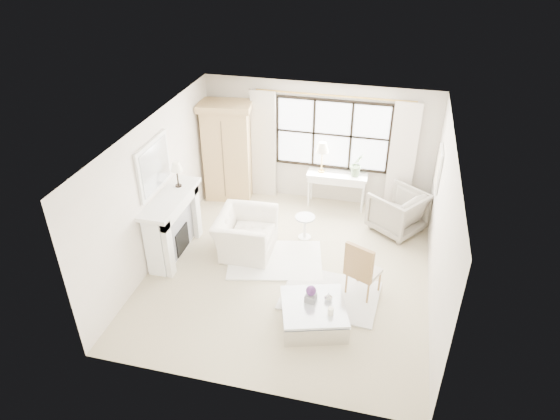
# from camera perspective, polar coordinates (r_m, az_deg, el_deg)

# --- Properties ---
(floor) EXTENTS (5.50, 5.50, 0.00)m
(floor) POSITION_cam_1_polar(r_m,az_deg,el_deg) (9.30, 1.06, -6.82)
(floor) COLOR #C6B793
(floor) RESTS_ON ground
(ceiling) EXTENTS (5.50, 5.50, 0.00)m
(ceiling) POSITION_cam_1_polar(r_m,az_deg,el_deg) (7.92, 1.25, 8.70)
(ceiling) COLOR white
(ceiling) RESTS_ON ground
(wall_back) EXTENTS (5.00, 0.00, 5.00)m
(wall_back) POSITION_cam_1_polar(r_m,az_deg,el_deg) (10.94, 4.38, 7.57)
(wall_back) COLOR beige
(wall_back) RESTS_ON ground
(wall_front) EXTENTS (5.00, 0.00, 5.00)m
(wall_front) POSITION_cam_1_polar(r_m,az_deg,el_deg) (6.42, -4.45, -12.13)
(wall_front) COLOR silver
(wall_front) RESTS_ON ground
(wall_left) EXTENTS (0.00, 5.50, 5.50)m
(wall_left) POSITION_cam_1_polar(r_m,az_deg,el_deg) (9.33, -14.02, 2.20)
(wall_left) COLOR white
(wall_left) RESTS_ON ground
(wall_right) EXTENTS (0.00, 5.50, 5.50)m
(wall_right) POSITION_cam_1_polar(r_m,az_deg,el_deg) (8.44, 17.95, -1.80)
(wall_right) COLOR beige
(wall_right) RESTS_ON ground
(window_pane) EXTENTS (2.40, 0.02, 1.50)m
(window_pane) POSITION_cam_1_polar(r_m,az_deg,el_deg) (10.78, 6.00, 8.57)
(window_pane) COLOR white
(window_pane) RESTS_ON wall_back
(window_frame) EXTENTS (2.50, 0.04, 1.50)m
(window_frame) POSITION_cam_1_polar(r_m,az_deg,el_deg) (10.77, 5.99, 8.55)
(window_frame) COLOR black
(window_frame) RESTS_ON wall_back
(curtain_rod) EXTENTS (3.30, 0.04, 0.04)m
(curtain_rod) POSITION_cam_1_polar(r_m,az_deg,el_deg) (10.42, 6.22, 12.86)
(curtain_rod) COLOR #A67F39
(curtain_rod) RESTS_ON wall_back
(curtain_left) EXTENTS (0.55, 0.10, 2.47)m
(curtain_left) POSITION_cam_1_polar(r_m,az_deg,el_deg) (11.13, -1.88, 7.44)
(curtain_left) COLOR beige
(curtain_left) RESTS_ON ground
(curtain_right) EXTENTS (0.55, 0.10, 2.47)m
(curtain_right) POSITION_cam_1_polar(r_m,az_deg,el_deg) (10.78, 13.76, 5.68)
(curtain_right) COLOR white
(curtain_right) RESTS_ON ground
(fireplace) EXTENTS (0.58, 1.66, 1.26)m
(fireplace) POSITION_cam_1_polar(r_m,az_deg,el_deg) (9.58, -12.28, -1.61)
(fireplace) COLOR white
(fireplace) RESTS_ON ground
(mirror_frame) EXTENTS (0.05, 1.15, 0.95)m
(mirror_frame) POSITION_cam_1_polar(r_m,az_deg,el_deg) (9.09, -14.24, 4.88)
(mirror_frame) COLOR white
(mirror_frame) RESTS_ON wall_left
(mirror_glass) EXTENTS (0.02, 1.00, 0.80)m
(mirror_glass) POSITION_cam_1_polar(r_m,az_deg,el_deg) (9.08, -14.07, 4.86)
(mirror_glass) COLOR silver
(mirror_glass) RESTS_ON wall_left
(art_frame) EXTENTS (0.04, 0.62, 0.82)m
(art_frame) POSITION_cam_1_polar(r_m,az_deg,el_deg) (9.83, 17.68, 4.50)
(art_frame) COLOR white
(art_frame) RESTS_ON wall_right
(art_canvas) EXTENTS (0.01, 0.52, 0.72)m
(art_canvas) POSITION_cam_1_polar(r_m,az_deg,el_deg) (9.82, 17.57, 4.52)
(art_canvas) COLOR beige
(art_canvas) RESTS_ON wall_right
(mantel_lamp) EXTENTS (0.22, 0.22, 0.51)m
(mantel_lamp) POSITION_cam_1_polar(r_m,az_deg,el_deg) (9.38, -11.77, 4.78)
(mantel_lamp) COLOR black
(mantel_lamp) RESTS_ON fireplace
(armoire) EXTENTS (1.21, 0.85, 2.24)m
(armoire) POSITION_cam_1_polar(r_m,az_deg,el_deg) (11.13, -6.02, 6.75)
(armoire) COLOR tan
(armoire) RESTS_ON floor
(console_table) EXTENTS (1.31, 0.48, 0.80)m
(console_table) POSITION_cam_1_polar(r_m,az_deg,el_deg) (11.08, 6.45, 2.32)
(console_table) COLOR white
(console_table) RESTS_ON floor
(console_lamp) EXTENTS (0.28, 0.28, 0.69)m
(console_lamp) POSITION_cam_1_polar(r_m,az_deg,el_deg) (10.71, 4.87, 7.05)
(console_lamp) COLOR #B68E3F
(console_lamp) RESTS_ON console_table
(orchid_plant) EXTENTS (0.38, 0.36, 0.53)m
(orchid_plant) POSITION_cam_1_polar(r_m,az_deg,el_deg) (10.75, 8.80, 5.16)
(orchid_plant) COLOR #5F7A51
(orchid_plant) RESTS_ON console_table
(side_table) EXTENTS (0.40, 0.40, 0.51)m
(side_table) POSITION_cam_1_polar(r_m,az_deg,el_deg) (9.97, 2.86, -1.62)
(side_table) COLOR white
(side_table) RESTS_ON floor
(rug_left) EXTENTS (1.98, 1.59, 0.03)m
(rug_left) POSITION_cam_1_polar(r_m,az_deg,el_deg) (9.51, -0.56, -5.71)
(rug_left) COLOR white
(rug_left) RESTS_ON floor
(rug_right) EXTENTS (1.70, 1.32, 0.03)m
(rug_right) POSITION_cam_1_polar(r_m,az_deg,el_deg) (8.78, 5.76, -9.65)
(rug_right) COLOR silver
(rug_right) RESTS_ON floor
(club_armchair) EXTENTS (1.08, 1.23, 0.78)m
(club_armchair) POSITION_cam_1_polar(r_m,az_deg,el_deg) (9.60, -3.97, -2.69)
(club_armchair) COLOR white
(club_armchair) RESTS_ON floor
(wingback_chair) EXTENTS (1.33, 1.32, 0.88)m
(wingback_chair) POSITION_cam_1_polar(r_m,az_deg,el_deg) (10.43, 13.27, -0.16)
(wingback_chair) COLOR gray
(wingback_chair) RESTS_ON floor
(french_chair) EXTENTS (0.64, 0.64, 1.08)m
(french_chair) POSITION_cam_1_polar(r_m,az_deg,el_deg) (8.71, 9.41, -7.83)
(french_chair) COLOR #AE8049
(french_chair) RESTS_ON floor
(coffee_table) EXTENTS (1.25, 1.25, 0.38)m
(coffee_table) POSITION_cam_1_polar(r_m,az_deg,el_deg) (8.15, 3.84, -11.83)
(coffee_table) COLOR silver
(coffee_table) RESTS_ON floor
(planter_box) EXTENTS (0.19, 0.19, 0.13)m
(planter_box) POSITION_cam_1_polar(r_m,az_deg,el_deg) (8.05, 3.53, -9.97)
(planter_box) COLOR gray
(planter_box) RESTS_ON coffee_table
(planter_flowers) EXTENTS (0.16, 0.16, 0.16)m
(planter_flowers) POSITION_cam_1_polar(r_m,az_deg,el_deg) (7.96, 3.57, -9.18)
(planter_flowers) COLOR #542968
(planter_flowers) RESTS_ON planter_box
(pillar_candle) EXTENTS (0.09, 0.09, 0.12)m
(pillar_candle) POSITION_cam_1_polar(r_m,az_deg,el_deg) (7.85, 5.82, -11.43)
(pillar_candle) COLOR white
(pillar_candle) RESTS_ON coffee_table
(coffee_vase) EXTENTS (0.17, 0.17, 0.14)m
(coffee_vase) POSITION_cam_1_polar(r_m,az_deg,el_deg) (8.08, 5.56, -9.87)
(coffee_vase) COLOR silver
(coffee_vase) RESTS_ON coffee_table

